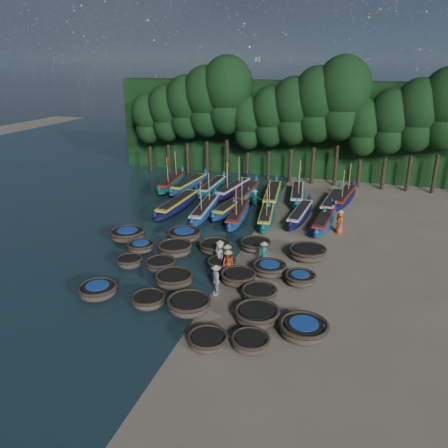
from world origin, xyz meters
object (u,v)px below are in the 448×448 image
(coracle_6, at_px, (149,300))
(coracle_10, at_px, (130,262))
(long_boat_17, at_px, (344,197))
(fisherman_1, at_px, (264,253))
(coracle_21, at_px, (184,235))
(coracle_13, at_px, (238,277))
(coracle_18, at_px, (269,269))
(long_boat_11, at_px, (212,187))
(coracle_24, at_px, (308,253))
(coracle_23, at_px, (255,245))
(coracle_12, at_px, (174,279))
(long_boat_13, at_px, (246,194))
(coracle_20, at_px, (128,234))
(coracle_9, at_px, (304,329))
(fisherman_3, at_px, (227,257))
(long_boat_2, at_px, (178,205))
(fisherman_6, at_px, (340,221))
(fisherman_2, at_px, (228,263))
(coracle_11, at_px, (161,264))
(long_boat_10, at_px, (189,184))
(long_boat_3, at_px, (205,210))
(coracle_4, at_px, (250,342))
(fisherman_5, at_px, (255,199))
(coracle_16, at_px, (175,249))
(long_boat_9, at_px, (172,183))
(long_boat_12, at_px, (233,189))
(long_boat_15, at_px, (297,194))
(coracle_7, at_px, (189,304))
(long_boat_6, at_px, (267,215))
(coracle_14, at_px, (259,293))
(coracle_22, at_px, (215,247))
(coracle_15, at_px, (141,247))
(coracle_3, at_px, (207,340))
(coracle_8, at_px, (257,315))
(long_boat_8, at_px, (324,220))
(coracle_19, at_px, (300,278))
(fisherman_0, at_px, (220,254))
(long_boat_5, at_px, (238,214))
(coracle_5, at_px, (98,290))
(long_boat_4, at_px, (232,207))
(long_boat_14, at_px, (272,195))

(coracle_6, xyz_separation_m, coracle_10, (-3.22, 3.79, 0.01))
(long_boat_17, bearing_deg, fisherman_1, -96.57)
(coracle_10, relative_size, coracle_21, 0.67)
(coracle_13, relative_size, coracle_18, 0.98)
(long_boat_11, bearing_deg, coracle_24, -49.30)
(coracle_23, bearing_deg, coracle_12, -117.79)
(coracle_18, xyz_separation_m, long_boat_13, (-5.22, 14.10, 0.11))
(coracle_12, bearing_deg, long_boat_11, 102.49)
(fisherman_1, bearing_deg, coracle_20, -179.05)
(coracle_9, xyz_separation_m, fisherman_3, (-5.43, 5.63, 0.36))
(coracle_10, distance_m, long_boat_2, 10.92)
(fisherman_6, bearing_deg, fisherman_2, -52.95)
(coracle_20, bearing_deg, coracle_11, -39.94)
(coracle_6, bearing_deg, coracle_24, 49.40)
(coracle_13, bearing_deg, coracle_23, 92.11)
(long_boat_10, bearing_deg, long_boat_3, -54.30)
(coracle_4, xyz_separation_m, fisherman_5, (-4.61, 19.33, 0.43))
(coracle_16, distance_m, coracle_21, 2.48)
(long_boat_9, height_order, long_boat_12, long_boat_12)
(long_boat_15, distance_m, fisherman_3, 15.59)
(coracle_7, relative_size, long_boat_6, 0.37)
(coracle_4, bearing_deg, coracle_11, 140.77)
(long_boat_15, distance_m, fisherman_6, 8.33)
(coracle_14, height_order, coracle_21, coracle_21)
(fisherman_3, bearing_deg, coracle_22, 105.20)
(coracle_7, relative_size, coracle_15, 1.36)
(coracle_3, height_order, coracle_8, coracle_8)
(coracle_21, relative_size, long_boat_8, 0.34)
(long_boat_3, bearing_deg, long_boat_8, -1.71)
(coracle_16, relative_size, coracle_23, 1.07)
(coracle_13, height_order, coracle_19, coracle_13)
(long_boat_10, bearing_deg, coracle_14, -53.51)
(long_boat_6, bearing_deg, long_boat_11, 128.51)
(long_boat_15, bearing_deg, long_boat_3, -141.45)
(coracle_6, relative_size, long_boat_9, 0.25)
(fisherman_0, xyz_separation_m, fisherman_6, (6.64, 8.11, 0.00))
(long_boat_5, xyz_separation_m, long_boat_8, (6.68, 0.75, -0.01))
(coracle_4, bearing_deg, coracle_5, 167.97)
(coracle_9, xyz_separation_m, fisherman_0, (-5.95, 5.81, 0.44))
(long_boat_3, bearing_deg, coracle_24, -37.60)
(coracle_14, relative_size, coracle_23, 0.89)
(coracle_23, height_order, long_boat_9, long_boat_9)
(coracle_7, height_order, coracle_19, coracle_7)
(long_boat_11, bearing_deg, long_boat_3, -75.95)
(long_boat_13, bearing_deg, long_boat_4, -92.86)
(coracle_5, height_order, coracle_9, coracle_9)
(coracle_7, xyz_separation_m, long_boat_6, (0.86, 14.29, 0.05))
(fisherman_0, bearing_deg, coracle_13, 0.17)
(long_boat_12, height_order, long_boat_14, long_boat_12)
(coracle_9, distance_m, long_boat_5, 15.94)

